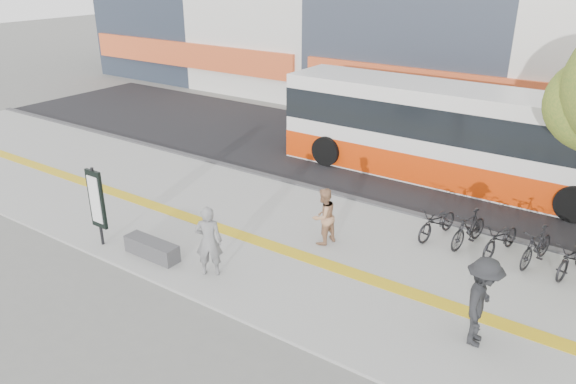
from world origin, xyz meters
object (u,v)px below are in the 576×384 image
Objects in this scene: bench at (152,249)px; pedestrian_tan at (324,216)px; bus at (452,137)px; pedestrian_dark at (482,302)px; signboard at (96,200)px; seated_woman at (209,241)px.

pedestrian_tan reaches higher than bench.
pedestrian_dark is at bearing -66.93° from bus.
signboard is 0.18× the size of bus.
bus reaches higher than pedestrian_dark.
signboard is at bearing 92.99° from pedestrian_dark.
bus reaches higher than seated_woman.
seated_woman is 3.24m from pedestrian_tan.
signboard is at bearing -169.19° from bench.
bus is at bearing 16.52° from pedestrian_dark.
signboard reaches higher than bench.
bench is at bearing 92.74° from pedestrian_dark.
bench is 1.94m from signboard.
signboard is 3.46m from seated_woman.
pedestrian_tan is at bearing 35.40° from signboard.
bench is 1.93m from seated_woman.
bench is 10.70m from bus.
bus is at bearing 59.31° from signboard.
pedestrian_dark is at bearing 9.55° from signboard.
bus is at bearing -138.48° from seated_woman.
bench is 1.02× the size of pedestrian_tan.
bus reaches higher than bench.
signboard is 9.66m from pedestrian_dark.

